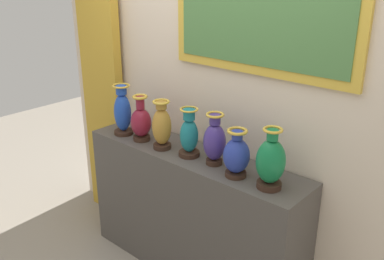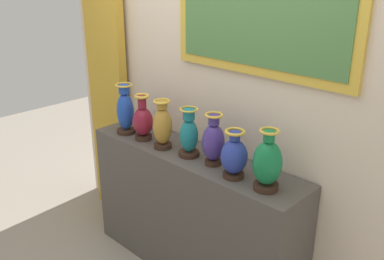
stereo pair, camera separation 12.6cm
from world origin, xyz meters
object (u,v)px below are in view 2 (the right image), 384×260
Objects in this scene: vase_sapphire at (125,111)px; vase_burgundy at (143,121)px; vase_cobalt at (234,156)px; vase_emerald at (267,163)px; vase_ochre at (162,126)px; vase_teal at (189,135)px; vase_indigo at (213,141)px.

vase_sapphire is 0.20m from vase_burgundy.
vase_cobalt is 0.24m from vase_emerald.
vase_sapphire is 1.09m from vase_cobalt.
vase_ochre is 1.04× the size of vase_teal.
vase_teal is at bearing 3.53° from vase_burgundy.
vase_burgundy is at bearing -176.47° from vase_teal.
vase_emerald reaches higher than vase_cobalt.
vase_sapphire reaches higher than vase_emerald.
vase_cobalt is 0.83× the size of vase_emerald.
vase_emerald reaches higher than vase_burgundy.
vase_ochre is 0.90m from vase_emerald.
vase_teal is at bearing -176.51° from vase_indigo.
vase_emerald is (1.33, 0.01, -0.01)m from vase_sapphire.
vase_indigo is at bearing 3.49° from vase_teal.
vase_sapphire is 0.88m from vase_indigo.
vase_cobalt is at bearing -0.05° from vase_ochre.
vase_burgundy is 1.12× the size of vase_cobalt.
vase_emerald is (0.45, -0.04, 0.00)m from vase_indigo.
vase_burgundy is (0.20, 0.01, -0.03)m from vase_sapphire.
vase_ochre is (0.43, 0.00, -0.01)m from vase_sapphire.
vase_ochre is (0.23, -0.01, 0.02)m from vase_burgundy.
vase_emerald is at bearing -1.94° from vase_teal.
vase_sapphire is at bearing -177.72° from vase_burgundy.
vase_burgundy is 0.89m from vase_cobalt.
vase_sapphire is at bearing -176.85° from vase_teal.
vase_ochre is 0.45m from vase_indigo.
vase_sapphire is 1.33m from vase_emerald.
vase_ochre is 1.15× the size of vase_cobalt.
vase_emerald is (1.13, 0.01, 0.02)m from vase_burgundy.
vase_indigo is (0.21, 0.01, 0.01)m from vase_teal.
vase_burgundy is 1.13m from vase_emerald.
vase_teal is at bearing 178.06° from vase_emerald.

